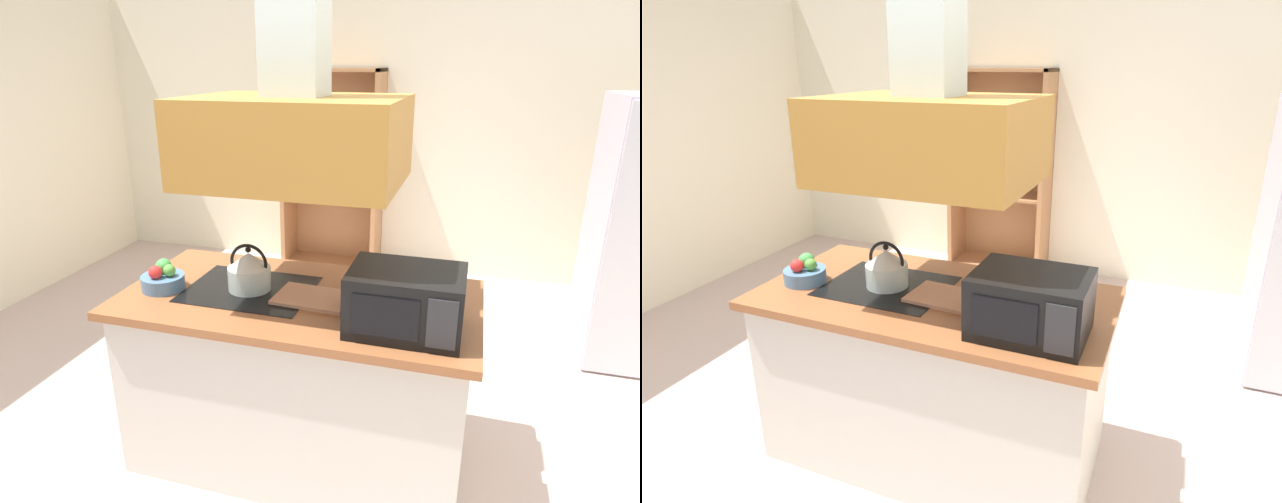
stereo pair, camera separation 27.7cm
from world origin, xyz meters
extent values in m
plane|color=beige|center=(0.00, 0.00, 0.00)|extent=(7.80, 7.80, 0.00)
cube|color=#EEE7C8|center=(0.00, 3.00, 1.35)|extent=(6.00, 0.12, 2.70)
cube|color=beige|center=(-0.03, 0.16, 0.43)|extent=(1.60, 0.80, 0.86)
cube|color=brown|center=(-0.03, 0.16, 0.88)|extent=(1.68, 0.88, 0.04)
cube|color=black|center=(-0.28, 0.16, 0.90)|extent=(0.60, 0.48, 0.00)
cube|color=#9D6B2B|center=(-0.03, 0.16, 1.63)|extent=(0.90, 0.70, 0.36)
cube|color=#A97247|center=(-1.01, 2.74, 0.95)|extent=(0.04, 0.40, 1.89)
cube|color=#A97247|center=(-0.13, 2.74, 0.95)|extent=(0.04, 0.40, 1.89)
cube|color=#A97247|center=(-0.57, 2.74, 1.88)|extent=(0.91, 0.40, 0.03)
cube|color=#A97247|center=(-0.57, 2.74, 0.04)|extent=(0.91, 0.40, 0.08)
cube|color=#A97247|center=(-0.57, 2.93, 0.95)|extent=(0.91, 0.02, 1.89)
cube|color=#A97247|center=(-0.57, 2.74, 0.76)|extent=(0.83, 0.36, 0.02)
cube|color=#A97247|center=(-0.57, 2.74, 1.23)|extent=(0.83, 0.36, 0.02)
cylinder|color=#3169A4|center=(-0.73, 2.69, 0.79)|extent=(0.18, 0.18, 0.05)
cylinder|color=#3165A9|center=(-0.73, 2.69, 0.84)|extent=(0.17, 0.17, 0.05)
cylinder|color=#385FA1|center=(-0.73, 2.69, 0.88)|extent=(0.16, 0.16, 0.05)
cylinder|color=silver|center=(-0.46, 2.70, 1.30)|extent=(0.01, 0.01, 0.12)
cone|color=silver|center=(-0.46, 2.70, 1.40)|extent=(0.07, 0.07, 0.08)
cylinder|color=silver|center=(-0.31, 2.70, 1.30)|extent=(0.01, 0.01, 0.12)
cone|color=silver|center=(-0.31, 2.70, 1.40)|extent=(0.07, 0.07, 0.08)
cylinder|color=#B2C3BB|center=(-0.28, 0.16, 0.96)|extent=(0.21, 0.21, 0.11)
cone|color=beige|center=(-0.28, 0.16, 1.05)|extent=(0.20, 0.20, 0.07)
sphere|color=black|center=(-0.28, 0.16, 1.10)|extent=(0.03, 0.03, 0.03)
torus|color=black|center=(-0.28, 0.16, 1.04)|extent=(0.19, 0.02, 0.19)
cube|color=tan|center=(0.05, 0.14, 0.91)|extent=(0.35, 0.26, 0.02)
cube|color=black|center=(0.49, -0.03, 1.03)|extent=(0.46, 0.34, 0.26)
cube|color=black|center=(0.44, -0.20, 1.03)|extent=(0.26, 0.01, 0.17)
cube|color=#262628|center=(0.65, -0.20, 1.03)|extent=(0.11, 0.01, 0.20)
cylinder|color=#4C7299|center=(-0.69, 0.05, 0.94)|extent=(0.21, 0.21, 0.07)
sphere|color=#529B3C|center=(-0.65, 0.05, 1.00)|extent=(0.06, 0.06, 0.06)
sphere|color=green|center=(-0.70, 0.09, 1.00)|extent=(0.08, 0.08, 0.08)
sphere|color=red|center=(-0.70, 0.01, 1.00)|extent=(0.06, 0.06, 0.06)
camera|label=1|loc=(0.71, -1.99, 1.94)|focal=29.53mm
camera|label=2|loc=(0.97, -1.89, 1.94)|focal=29.53mm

